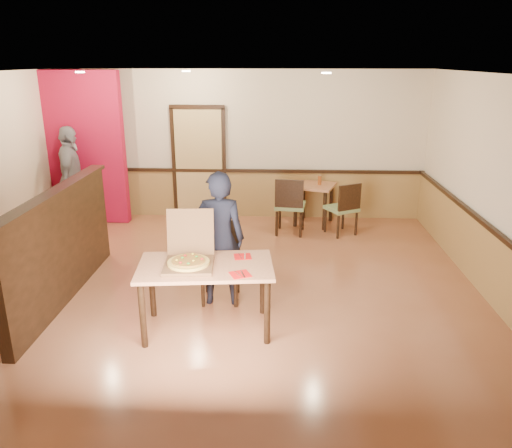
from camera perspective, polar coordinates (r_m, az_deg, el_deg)
The scene contains 26 objects.
floor at distance 6.71m, azimuth -3.99°, elevation -7.96°, with size 7.00×7.00×0.00m, color #B06844.
ceiling at distance 6.02m, azimuth -4.60°, elevation 16.67°, with size 7.00×7.00×0.00m, color black.
wall_back at distance 9.63m, azimuth -1.80°, elevation 8.97°, with size 7.00×7.00×0.00m, color beige.
wall_right at distance 6.76m, azimuth 26.68°, elevation 2.94°, with size 7.00×7.00×0.00m, color beige.
wainscot_back at distance 9.80m, azimuth -1.75°, elevation 3.45°, with size 7.00×0.04×0.90m, color olive.
chair_rail_back at distance 9.67m, azimuth -1.79°, elevation 6.12°, with size 7.00×0.06×0.06m, color black.
wainscot_right at distance 7.03m, azimuth 25.36°, elevation -4.52°, with size 0.04×7.00×0.90m, color olive.
chair_rail_right at distance 6.87m, azimuth 25.73°, elevation -0.90°, with size 0.06×7.00×0.06m, color black.
back_door at distance 9.75m, azimuth -6.52°, elevation 6.88°, with size 0.90×0.06×2.10m, color tan.
booth_partition at distance 6.77m, azimuth -21.40°, elevation -2.24°, with size 0.20×3.10×1.44m.
red_accent_panel at distance 9.81m, azimuth -19.35°, elevation 8.13°, with size 1.60×0.20×2.78m, color #A00B2B.
spot_a at distance 8.35m, azimuth -19.48°, elevation 16.06°, with size 0.14×0.14×0.02m, color #FFD6B2.
spot_b at distance 8.62m, azimuth -7.98°, elevation 16.92°, with size 0.14×0.14×0.02m, color #FFD6B2.
spot_c at distance 7.50m, azimuth 8.05°, elevation 16.73°, with size 0.14×0.14×0.02m, color #FFD6B2.
main_table at distance 5.62m, azimuth -5.77°, elevation -5.71°, with size 1.57×1.00×0.80m.
diner_chair at distance 6.42m, azimuth -4.04°, elevation -3.84°, with size 0.51×0.51×1.01m.
side_chair_left at distance 8.74m, azimuth 3.89°, elevation 2.32°, with size 0.57×0.57×1.03m.
side_chair_right at distance 8.84m, azimuth 10.02°, elevation 1.96°, with size 0.64×0.64×0.95m.
side_table at distance 9.36m, azimuth 6.65°, elevation 3.44°, with size 0.89×0.89×0.76m.
diner at distance 6.17m, azimuth -4.18°, elevation -1.74°, with size 0.63×0.41×1.72m, color black.
passerby at distance 9.64m, azimuth -20.30°, elevation 4.98°, with size 1.09×0.45×1.85m, color gray.
pizza_box at distance 5.57m, azimuth -7.66°, elevation -3.99°, with size 0.58×0.67×0.56m.
pizza at distance 5.52m, azimuth -7.71°, elevation -4.38°, with size 0.46×0.46×0.03m, color gold.
napkin_near at distance 5.32m, azimuth -1.82°, elevation -5.77°, with size 0.27×0.27×0.01m.
napkin_far at distance 5.78m, azimuth -1.54°, elevation -3.73°, with size 0.23×0.23×0.01m.
condiment at distance 9.29m, azimuth 7.28°, elevation 4.96°, with size 0.07×0.07×0.17m, color brown.
Camera 1 is at (0.74, -5.97, 2.98)m, focal length 35.00 mm.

